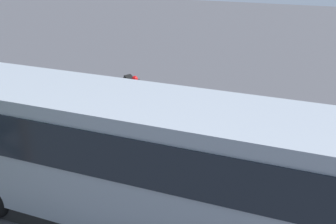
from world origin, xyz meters
The scene contains 14 objects.
ground_plane centered at (0.00, 0.00, 0.00)m, with size 80.00×80.00×0.00m, color #424247.
tour_bus centered at (-1.88, 4.34, 1.65)m, with size 10.24×2.69×3.25m.
spectator_far_left centered at (-4.31, 1.85, 1.05)m, with size 0.58×0.36×1.75m.
spectator_left centered at (-2.92, 1.87, 0.98)m, with size 0.57×0.33×1.66m.
spectator_centre centered at (-1.70, 1.74, 1.04)m, with size 0.58×0.35×1.73m.
spectator_right centered at (-0.56, 2.23, 1.07)m, with size 0.58×0.35×1.79m.
spectator_far_right centered at (0.81, 2.19, 0.99)m, with size 0.58×0.35×1.67m.
parked_motorcycle_silver centered at (-5.75, 2.43, 0.48)m, with size 2.04×0.64×0.99m.
stunt_motorcycle centered at (2.53, -3.52, 0.61)m, with size 1.90×1.05×1.23m.
bay_line_a centered at (-5.87, -1.54, 0.00)m, with size 0.17×3.84×0.01m.
bay_line_b centered at (-2.99, -1.54, 0.00)m, with size 0.17×3.82×0.01m.
bay_line_c centered at (-0.10, -1.54, 0.00)m, with size 0.16×3.56×0.01m.
bay_line_d centered at (2.78, -1.54, 0.00)m, with size 0.18×4.69×0.01m.
bay_line_e centered at (5.67, -1.54, 0.00)m, with size 0.18×4.61×0.01m.
Camera 1 is at (-5.77, 12.22, 6.34)m, focal length 46.17 mm.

